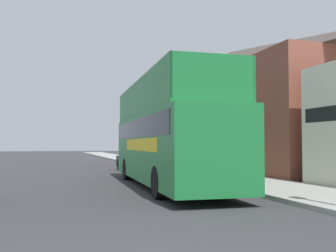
# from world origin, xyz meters

# --- Properties ---
(ground_plane) EXTENTS (144.00, 144.00, 0.00)m
(ground_plane) POSITION_xyz_m (0.00, 21.00, 0.00)
(ground_plane) COLOR #333335
(sidewalk) EXTENTS (3.38, 108.00, 0.14)m
(sidewalk) POSITION_xyz_m (7.42, 18.00, 0.07)
(sidewalk) COLOR #999993
(sidewalk) RESTS_ON ground_plane
(brick_terrace_rear) EXTENTS (6.00, 23.32, 8.48)m
(brick_terrace_rear) POSITION_xyz_m (12.11, 22.12, 4.24)
(brick_terrace_rear) COLOR brown
(brick_terrace_rear) RESTS_ON ground_plane
(tour_bus) EXTENTS (3.01, 11.24, 4.17)m
(tour_bus) POSITION_xyz_m (3.85, 11.08, 1.83)
(tour_bus) COLOR #1E7A38
(tour_bus) RESTS_ON ground_plane
(parked_car_ahead_of_bus) EXTENTS (1.84, 4.31, 1.41)m
(parked_car_ahead_of_bus) POSITION_xyz_m (4.62, 20.27, 0.66)
(parked_car_ahead_of_bus) COLOR black
(parked_car_ahead_of_bus) RESTS_ON ground_plane
(lamp_post_second) EXTENTS (0.35, 0.35, 5.27)m
(lamp_post_second) POSITION_xyz_m (6.21, 11.95, 3.73)
(lamp_post_second) COLOR black
(lamp_post_second) RESTS_ON sidewalk
(lamp_post_third) EXTENTS (0.35, 0.35, 4.91)m
(lamp_post_third) POSITION_xyz_m (6.39, 20.60, 3.51)
(lamp_post_third) COLOR black
(lamp_post_third) RESTS_ON sidewalk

